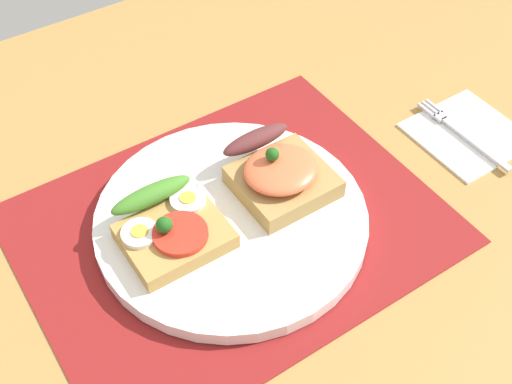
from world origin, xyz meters
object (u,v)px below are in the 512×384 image
Objects in this scene: sandwich_egg_tomato at (170,227)px; plate at (231,219)px; sandwich_salmon at (278,172)px; napkin at (468,133)px; fork at (461,132)px.

plate is at bearing -7.63° from sandwich_egg_tomato.
plate is 2.83× the size of sandwich_egg_tomato.
plate is at bearing -173.12° from sandwich_salmon.
napkin is (30.28, -3.51, -0.80)cm from plate.
fork is at bearing 165.46° from napkin.
sandwich_salmon is at bearing 6.88° from plate.
sandwich_egg_tomato is at bearing 173.21° from napkin.
plate is 2.36× the size of napkin.
sandwich_egg_tomato is 0.84× the size of napkin.
plate is 6.76cm from sandwich_egg_tomato.
napkin is (36.62, -4.36, -2.98)cm from sandwich_egg_tomato.
sandwich_egg_tomato is 0.70× the size of fork.
fork is at bearing -6.35° from plate.
plate is at bearing 173.38° from napkin.
sandwich_egg_tomato is (-6.34, 0.85, 2.19)cm from plate.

